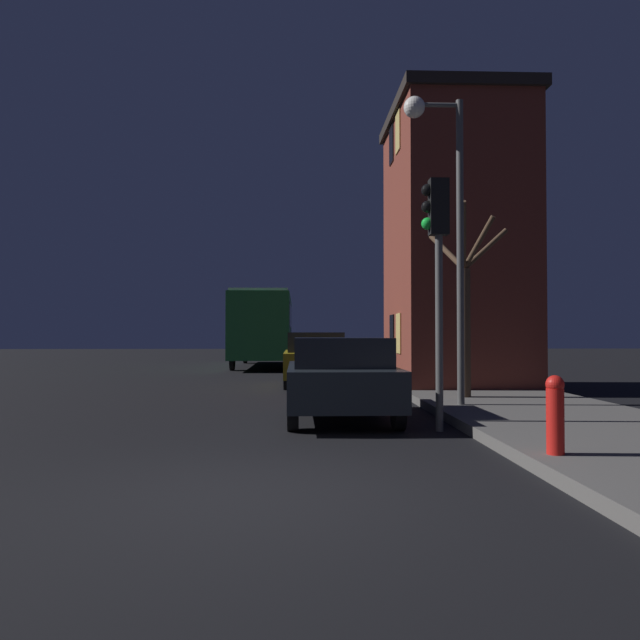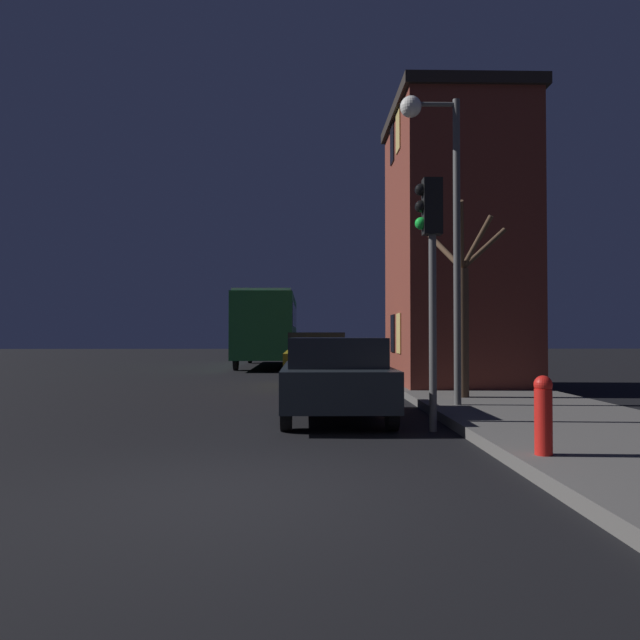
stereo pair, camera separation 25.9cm
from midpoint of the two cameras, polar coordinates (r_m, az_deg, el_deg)
ground_plane at (r=6.29m, az=-6.49°, el=-15.49°), size 120.00×120.00×0.00m
brick_building at (r=18.35m, az=12.67°, el=6.82°), size 3.64×5.05×7.88m
streetlamp at (r=12.72m, az=11.38°, el=11.46°), size 1.18×0.42×6.07m
traffic_light at (r=10.17m, az=10.78°, el=6.40°), size 0.43×0.24×4.03m
bare_tree at (r=14.07m, az=13.43°, el=0.88°), size 1.53×2.43×4.13m
bus at (r=30.01m, az=-4.50°, el=-0.36°), size 2.55×10.32×3.41m
car_near_lane at (r=11.24m, az=2.09°, el=-5.20°), size 1.87×3.94×1.48m
car_mid_lane at (r=18.73m, az=0.01°, el=-3.53°), size 1.82×4.32×1.59m
car_far_lane at (r=27.67m, az=-0.71°, el=-2.93°), size 1.89×4.66×1.48m
fire_hydrant at (r=7.65m, az=20.67°, el=-7.97°), size 0.21×0.21×0.91m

